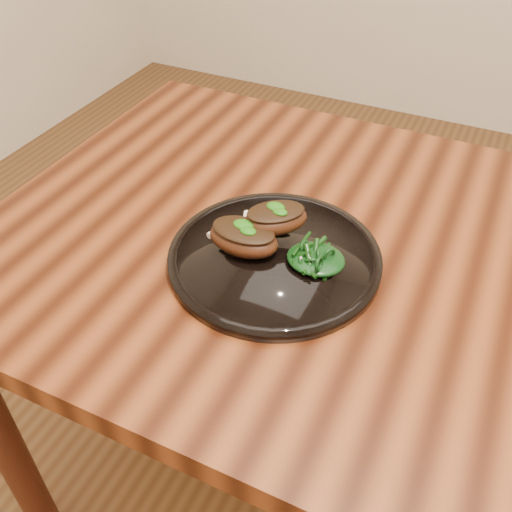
{
  "coord_description": "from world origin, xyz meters",
  "views": [
    {
      "loc": [
        -0.08,
        -0.65,
        1.3
      ],
      "look_at": [
        -0.34,
        -0.11,
        0.78
      ],
      "focal_mm": 40.0,
      "sensor_mm": 36.0,
      "label": 1
    }
  ],
  "objects": [
    {
      "name": "herb_smear",
      "position": [
        -0.36,
        -0.01,
        0.77
      ],
      "size": [
        0.08,
        0.05,
        0.0
      ],
      "primitive_type": "ellipsoid",
      "color": "#104807",
      "rests_on": "plate"
    },
    {
      "name": "lamb_chop_front",
      "position": [
        -0.37,
        -0.09,
        0.79
      ],
      "size": [
        0.11,
        0.08,
        0.05
      ],
      "color": "#3C1A0B",
      "rests_on": "plate"
    },
    {
      "name": "desk",
      "position": [
        0.0,
        0.0,
        0.67
      ],
      "size": [
        1.6,
        0.8,
        0.75
      ],
      "color": "black",
      "rests_on": "ground"
    },
    {
      "name": "lamb_chop_back",
      "position": [
        -0.34,
        -0.05,
        0.81
      ],
      "size": [
        0.11,
        0.11,
        0.04
      ],
      "color": "#3C1A0B",
      "rests_on": "plate"
    },
    {
      "name": "greens_heap",
      "position": [
        -0.26,
        -0.07,
        0.78
      ],
      "size": [
        0.08,
        0.08,
        0.03
      ],
      "color": "black",
      "rests_on": "plate"
    },
    {
      "name": "plate",
      "position": [
        -0.32,
        -0.08,
        0.76
      ],
      "size": [
        0.31,
        0.31,
        0.02
      ],
      "color": "black",
      "rests_on": "desk"
    }
  ]
}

